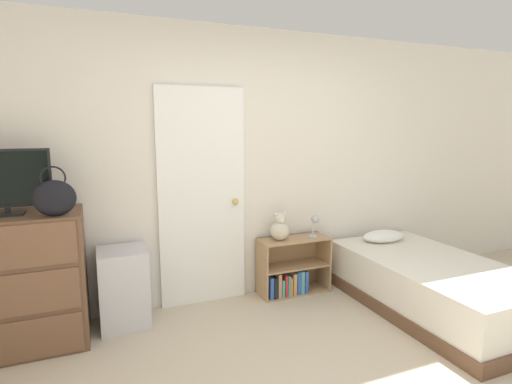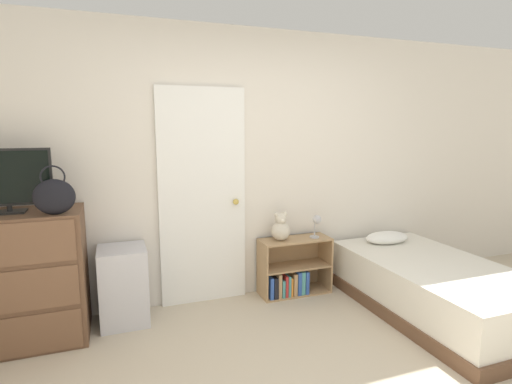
{
  "view_description": "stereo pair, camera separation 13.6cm",
  "coord_description": "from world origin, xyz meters",
  "px_view_note": "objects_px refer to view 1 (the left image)",
  "views": [
    {
      "loc": [
        -1.32,
        -1.63,
        1.65
      ],
      "look_at": [
        0.02,
        1.67,
        1.06
      ],
      "focal_mm": 28.0,
      "sensor_mm": 36.0,
      "label": 1
    },
    {
      "loc": [
        -1.19,
        -1.68,
        1.65
      ],
      "look_at": [
        0.02,
        1.67,
        1.06
      ],
      "focal_mm": 28.0,
      "sensor_mm": 36.0,
      "label": 2
    }
  ],
  "objects_px": {
    "storage_bin": "(124,287)",
    "bookshelf": "(290,272)",
    "tv": "(5,181)",
    "dresser": "(23,282)",
    "bed": "(431,284)",
    "handbag": "(55,197)",
    "teddy_bear": "(280,228)",
    "desk_lamp": "(315,222)"
  },
  "relations": [
    {
      "from": "desk_lamp",
      "to": "bookshelf",
      "type": "bearing_deg",
      "value": 171.45
    },
    {
      "from": "dresser",
      "to": "teddy_bear",
      "type": "distance_m",
      "value": 2.18
    },
    {
      "from": "handbag",
      "to": "teddy_bear",
      "type": "height_order",
      "value": "handbag"
    },
    {
      "from": "tv",
      "to": "storage_bin",
      "type": "xyz_separation_m",
      "value": [
        0.76,
        0.08,
        -0.94
      ]
    },
    {
      "from": "tv",
      "to": "storage_bin",
      "type": "relative_size",
      "value": 0.92
    },
    {
      "from": "teddy_bear",
      "to": "desk_lamp",
      "type": "bearing_deg",
      "value": -5.99
    },
    {
      "from": "storage_bin",
      "to": "handbag",
      "type": "bearing_deg",
      "value": -149.84
    },
    {
      "from": "bookshelf",
      "to": "bed",
      "type": "bearing_deg",
      "value": -37.39
    },
    {
      "from": "bookshelf",
      "to": "desk_lamp",
      "type": "bearing_deg",
      "value": -8.55
    },
    {
      "from": "tv",
      "to": "bed",
      "type": "relative_size",
      "value": 0.32
    },
    {
      "from": "tv",
      "to": "bed",
      "type": "xyz_separation_m",
      "value": [
        3.37,
        -0.66,
        -1.04
      ]
    },
    {
      "from": "tv",
      "to": "desk_lamp",
      "type": "distance_m",
      "value": 2.65
    },
    {
      "from": "tv",
      "to": "teddy_bear",
      "type": "relative_size",
      "value": 2.14
    },
    {
      "from": "storage_bin",
      "to": "bookshelf",
      "type": "distance_m",
      "value": 1.58
    },
    {
      "from": "bed",
      "to": "handbag",
      "type": "bearing_deg",
      "value": 170.97
    },
    {
      "from": "teddy_bear",
      "to": "dresser",
      "type": "bearing_deg",
      "value": -176.62
    },
    {
      "from": "handbag",
      "to": "desk_lamp",
      "type": "xyz_separation_m",
      "value": [
        2.27,
        0.27,
        -0.44
      ]
    },
    {
      "from": "tv",
      "to": "bookshelf",
      "type": "xyz_separation_m",
      "value": [
        2.34,
        0.13,
        -1.06
      ]
    },
    {
      "from": "tv",
      "to": "bookshelf",
      "type": "distance_m",
      "value": 2.57
    },
    {
      "from": "tv",
      "to": "bed",
      "type": "distance_m",
      "value": 3.59
    },
    {
      "from": "bookshelf",
      "to": "desk_lamp",
      "type": "distance_m",
      "value": 0.57
    },
    {
      "from": "dresser",
      "to": "bed",
      "type": "height_order",
      "value": "dresser"
    },
    {
      "from": "tv",
      "to": "desk_lamp",
      "type": "bearing_deg",
      "value": 2.12
    },
    {
      "from": "tv",
      "to": "desk_lamp",
      "type": "height_order",
      "value": "tv"
    },
    {
      "from": "handbag",
      "to": "dresser",
      "type": "bearing_deg",
      "value": 146.25
    },
    {
      "from": "desk_lamp",
      "to": "bed",
      "type": "relative_size",
      "value": 0.12
    },
    {
      "from": "handbag",
      "to": "teddy_bear",
      "type": "xyz_separation_m",
      "value": [
        1.9,
        0.31,
        -0.48
      ]
    },
    {
      "from": "desk_lamp",
      "to": "bed",
      "type": "height_order",
      "value": "desk_lamp"
    },
    {
      "from": "bookshelf",
      "to": "teddy_bear",
      "type": "relative_size",
      "value": 2.53
    },
    {
      "from": "handbag",
      "to": "teddy_bear",
      "type": "relative_size",
      "value": 1.27
    },
    {
      "from": "dresser",
      "to": "tv",
      "type": "xyz_separation_m",
      "value": [
        -0.05,
        -0.01,
        0.76
      ]
    },
    {
      "from": "handbag",
      "to": "desk_lamp",
      "type": "bearing_deg",
      "value": 6.78
    },
    {
      "from": "dresser",
      "to": "tv",
      "type": "bearing_deg",
      "value": -173.32
    },
    {
      "from": "tv",
      "to": "bookshelf",
      "type": "height_order",
      "value": "tv"
    },
    {
      "from": "bookshelf",
      "to": "teddy_bear",
      "type": "bearing_deg",
      "value": 179.79
    },
    {
      "from": "dresser",
      "to": "bookshelf",
      "type": "height_order",
      "value": "dresser"
    },
    {
      "from": "storage_bin",
      "to": "desk_lamp",
      "type": "height_order",
      "value": "desk_lamp"
    },
    {
      "from": "tv",
      "to": "storage_bin",
      "type": "bearing_deg",
      "value": 5.98
    },
    {
      "from": "tv",
      "to": "teddy_bear",
      "type": "xyz_separation_m",
      "value": [
        2.22,
        0.13,
        -0.59
      ]
    },
    {
      "from": "storage_bin",
      "to": "desk_lamp",
      "type": "bearing_deg",
      "value": 0.52
    },
    {
      "from": "handbag",
      "to": "desk_lamp",
      "type": "height_order",
      "value": "handbag"
    },
    {
      "from": "bed",
      "to": "dresser",
      "type": "bearing_deg",
      "value": 168.68
    }
  ]
}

